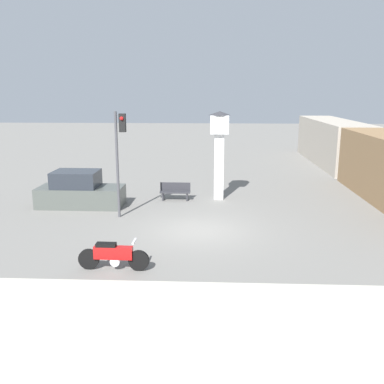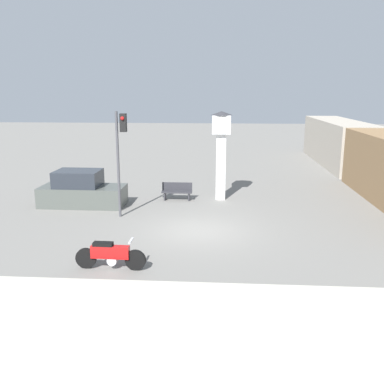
{
  "view_description": "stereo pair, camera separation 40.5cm",
  "coord_description": "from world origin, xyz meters",
  "px_view_note": "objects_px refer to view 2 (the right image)",
  "views": [
    {
      "loc": [
        0.49,
        -16.87,
        5.67
      ],
      "look_at": [
        -0.34,
        0.97,
        1.42
      ],
      "focal_mm": 40.0,
      "sensor_mm": 36.0,
      "label": 1
    },
    {
      "loc": [
        0.9,
        -16.85,
        5.67
      ],
      "look_at": [
        -0.34,
        0.97,
        1.42
      ],
      "focal_mm": 40.0,
      "sensor_mm": 36.0,
      "label": 2
    }
  ],
  "objects_px": {
    "clock_tower": "(221,142)",
    "traffic_light": "(120,146)",
    "freight_train": "(365,154)",
    "parked_car": "(82,191)",
    "motorcycle": "(110,255)",
    "bench": "(177,191)"
  },
  "relations": [
    {
      "from": "clock_tower",
      "to": "parked_car",
      "type": "relative_size",
      "value": 1.1
    },
    {
      "from": "motorcycle",
      "to": "freight_train",
      "type": "height_order",
      "value": "freight_train"
    },
    {
      "from": "freight_train",
      "to": "traffic_light",
      "type": "distance_m",
      "value": 16.45
    },
    {
      "from": "motorcycle",
      "to": "bench",
      "type": "distance_m",
      "value": 9.26
    },
    {
      "from": "freight_train",
      "to": "traffic_light",
      "type": "bearing_deg",
      "value": -146.31
    },
    {
      "from": "motorcycle",
      "to": "parked_car",
      "type": "distance_m",
      "value": 8.44
    },
    {
      "from": "motorcycle",
      "to": "parked_car",
      "type": "height_order",
      "value": "parked_car"
    },
    {
      "from": "freight_train",
      "to": "parked_car",
      "type": "xyz_separation_m",
      "value": [
        -16.12,
        -7.3,
        -0.95
      ]
    },
    {
      "from": "clock_tower",
      "to": "traffic_light",
      "type": "distance_m",
      "value": 5.76
    },
    {
      "from": "freight_train",
      "to": "parked_car",
      "type": "distance_m",
      "value": 17.72
    },
    {
      "from": "traffic_light",
      "to": "bench",
      "type": "xyz_separation_m",
      "value": [
        2.17,
        3.25,
        -2.78
      ]
    },
    {
      "from": "clock_tower",
      "to": "freight_train",
      "type": "xyz_separation_m",
      "value": [
        9.16,
        5.46,
        -1.37
      ]
    },
    {
      "from": "bench",
      "to": "motorcycle",
      "type": "bearing_deg",
      "value": -97.58
    },
    {
      "from": "freight_train",
      "to": "parked_car",
      "type": "relative_size",
      "value": 6.17
    },
    {
      "from": "motorcycle",
      "to": "clock_tower",
      "type": "xyz_separation_m",
      "value": [
        3.52,
        9.55,
        2.58
      ]
    },
    {
      "from": "bench",
      "to": "parked_car",
      "type": "bearing_deg",
      "value": -162.52
    },
    {
      "from": "motorcycle",
      "to": "freight_train",
      "type": "distance_m",
      "value": 19.68
    },
    {
      "from": "traffic_light",
      "to": "parked_car",
      "type": "distance_m",
      "value": 3.97
    },
    {
      "from": "motorcycle",
      "to": "traffic_light",
      "type": "height_order",
      "value": "traffic_light"
    },
    {
      "from": "clock_tower",
      "to": "traffic_light",
      "type": "bearing_deg",
      "value": -140.94
    },
    {
      "from": "clock_tower",
      "to": "freight_train",
      "type": "relative_size",
      "value": 0.18
    },
    {
      "from": "clock_tower",
      "to": "parked_car",
      "type": "height_order",
      "value": "clock_tower"
    }
  ]
}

